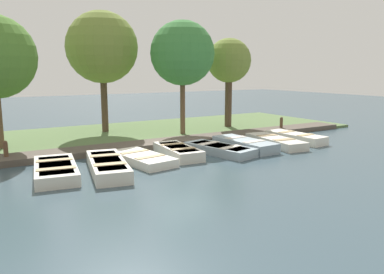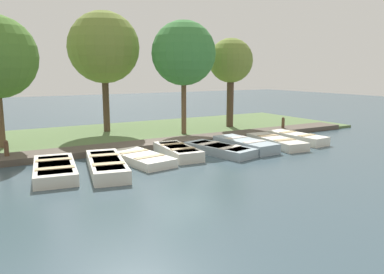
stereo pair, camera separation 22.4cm
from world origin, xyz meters
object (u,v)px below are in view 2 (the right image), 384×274
at_px(rowboat_6, 276,142).
at_px(park_tree_right, 231,62).
at_px(rowboat_3, 178,151).
at_px(park_tree_center, 184,53).
at_px(park_tree_left, 104,48).
at_px(rowboat_0, 55,169).
at_px(mooring_post_near, 7,151).
at_px(mooring_post_far, 283,125).
at_px(rowboat_2, 142,158).
at_px(rowboat_4, 219,149).
at_px(rowboat_5, 245,144).
at_px(rowboat_1, 106,165).
at_px(rowboat_7, 297,138).

height_order(rowboat_6, park_tree_right, park_tree_right).
xyz_separation_m(rowboat_3, park_tree_center, (-4.00, 2.51, 3.96)).
bearing_deg(park_tree_left, rowboat_0, -29.34).
height_order(rowboat_0, mooring_post_near, mooring_post_near).
xyz_separation_m(rowboat_6, mooring_post_far, (-2.63, 2.93, 0.23)).
bearing_deg(rowboat_0, rowboat_2, 102.52).
xyz_separation_m(rowboat_3, rowboat_4, (0.37, 1.72, -0.03)).
distance_m(rowboat_6, mooring_post_far, 3.94).
distance_m(rowboat_0, rowboat_2, 3.09).
relative_size(rowboat_0, rowboat_5, 1.05).
bearing_deg(rowboat_1, rowboat_7, 105.31).
distance_m(rowboat_6, park_tree_right, 6.41).
xyz_separation_m(rowboat_4, rowboat_5, (-0.15, 1.43, 0.04)).
distance_m(mooring_post_near, park_tree_right, 12.59).
relative_size(rowboat_3, mooring_post_near, 3.31).
relative_size(rowboat_2, mooring_post_near, 3.62).
relative_size(rowboat_6, mooring_post_near, 4.00).
height_order(rowboat_2, rowboat_6, rowboat_6).
bearing_deg(rowboat_6, rowboat_2, -84.92).
height_order(rowboat_3, park_tree_center, park_tree_center).
distance_m(rowboat_0, park_tree_left, 9.17).
relative_size(rowboat_4, rowboat_7, 1.08).
height_order(mooring_post_near, park_tree_center, park_tree_center).
distance_m(rowboat_5, rowboat_7, 3.16).
bearing_deg(park_tree_center, mooring_post_near, -78.61).
height_order(rowboat_7, park_tree_right, park_tree_right).
relative_size(rowboat_4, park_tree_center, 0.56).
xyz_separation_m(rowboat_0, mooring_post_far, (-2.69, 12.43, 0.22)).
height_order(rowboat_4, park_tree_left, park_tree_left).
bearing_deg(rowboat_3, rowboat_7, 93.45).
xyz_separation_m(rowboat_1, rowboat_6, (-0.48, 7.93, -0.03)).
relative_size(rowboat_2, park_tree_left, 0.47).
relative_size(rowboat_7, park_tree_right, 0.59).
relative_size(rowboat_7, park_tree_center, 0.52).
bearing_deg(rowboat_0, park_tree_left, 159.42).
xyz_separation_m(rowboat_7, mooring_post_near, (-2.45, -12.15, 0.21)).
bearing_deg(park_tree_left, rowboat_3, 5.92).
height_order(rowboat_1, rowboat_4, rowboat_1).
xyz_separation_m(rowboat_0, rowboat_7, (-0.24, 10.97, 0.01)).
distance_m(rowboat_2, rowboat_7, 7.89).
bearing_deg(park_tree_right, rowboat_6, -12.91).
height_order(rowboat_0, rowboat_3, rowboat_3).
relative_size(rowboat_1, park_tree_right, 0.70).
distance_m(rowboat_2, rowboat_6, 6.42).
relative_size(rowboat_2, rowboat_5, 0.96).
bearing_deg(mooring_post_far, mooring_post_near, -90.00).
bearing_deg(park_tree_right, mooring_post_near, -78.00).
distance_m(rowboat_4, rowboat_5, 1.44).
bearing_deg(rowboat_1, rowboat_2, 123.65).
height_order(rowboat_2, park_tree_right, park_tree_right).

